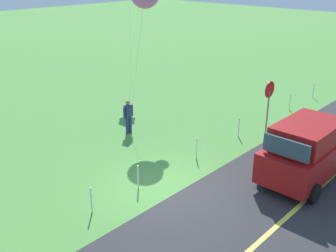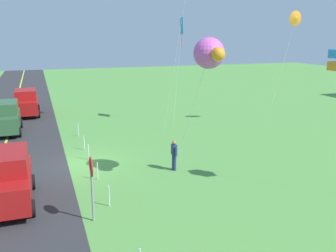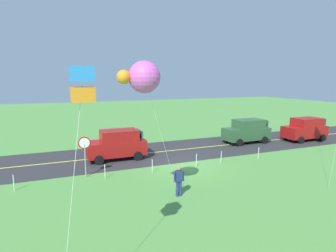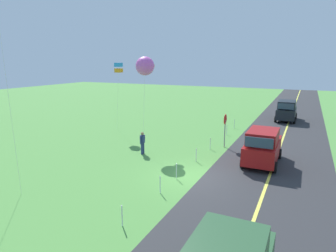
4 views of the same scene
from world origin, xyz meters
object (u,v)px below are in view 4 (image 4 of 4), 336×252
car_suv_foreground (263,146)px  kite_green_far (119,68)px  car_parked_east_far (287,110)px  kite_red_low (145,66)px  stop_sign (225,124)px  person_adult_near (142,142)px

car_suv_foreground → kite_green_far: size_ratio=0.69×
car_parked_east_far → kite_red_low: kite_red_low is taller
car_suv_foreground → car_parked_east_far: size_ratio=1.00×
stop_sign → person_adult_near: bearing=131.1°
kite_green_far → kite_red_low: bearing=-123.4°
kite_red_low → kite_green_far: size_ratio=1.08×
car_suv_foreground → car_parked_east_far: bearing=-1.3°
car_parked_east_far → kite_red_low: (-15.18, 9.21, 4.97)m
car_suv_foreground → person_adult_near: (-1.55, 7.97, -0.29)m
person_adult_near → kite_red_low: 5.74m
car_parked_east_far → kite_red_low: bearing=148.7°
car_parked_east_far → kite_green_far: size_ratio=0.69×
car_suv_foreground → person_adult_near: size_ratio=2.75×
kite_red_low → person_adult_near: bearing=-157.7°
kite_red_low → kite_green_far: bearing=56.6°
person_adult_near → kite_green_far: size_ratio=0.25×
stop_sign → kite_red_low: (-2.06, 5.68, 4.32)m
stop_sign → person_adult_near: (-4.19, 4.81, -0.94)m
car_parked_east_far → kite_red_low: size_ratio=0.64×
stop_sign → kite_green_far: kite_green_far is taller
person_adult_near → stop_sign: bearing=-85.6°
car_parked_east_far → person_adult_near: bearing=154.3°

